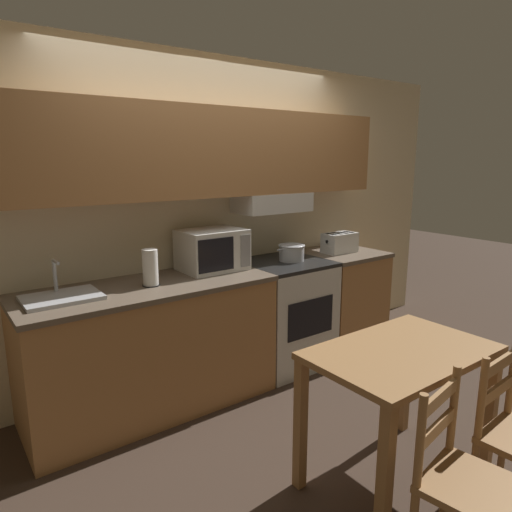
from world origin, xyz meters
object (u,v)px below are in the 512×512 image
object	(u,v)px
cooking_pot	(292,252)
microwave	(212,250)
toaster	(340,243)
chair_left_of_table	(465,484)
sink_basin	(61,297)
paper_towel_roll	(150,268)
dining_table	(400,373)
stove_range	(284,313)

from	to	relation	value
cooking_pot	microwave	size ratio (longest dim) A/B	0.63
toaster	chair_left_of_table	distance (m)	2.51
toaster	sink_basin	world-z (taller)	sink_basin
cooking_pot	chair_left_of_table	xyz separation A→B (m)	(-0.78, -2.03, -0.56)
toaster	sink_basin	xyz separation A→B (m)	(-2.42, 0.02, -0.07)
paper_towel_roll	cooking_pot	bearing A→B (deg)	0.80
paper_towel_roll	dining_table	size ratio (longest dim) A/B	0.25
stove_range	paper_towel_roll	size ratio (longest dim) A/B	3.63
stove_range	chair_left_of_table	world-z (taller)	stove_range
dining_table	microwave	bearing A→B (deg)	95.98
stove_range	dining_table	bearing A→B (deg)	-107.09
stove_range	microwave	size ratio (longest dim) A/B	1.89
toaster	cooking_pot	bearing A→B (deg)	179.74
cooking_pot	dining_table	xyz separation A→B (m)	(-0.53, -1.51, -0.34)
microwave	dining_table	xyz separation A→B (m)	(0.17, -1.63, -0.42)
cooking_pot	dining_table	size ratio (longest dim) A/B	0.31
cooking_pot	chair_left_of_table	world-z (taller)	cooking_pot
cooking_pot	dining_table	bearing A→B (deg)	-109.43
microwave	toaster	xyz separation A→B (m)	(1.28, -0.13, -0.07)
sink_basin	dining_table	bearing A→B (deg)	-49.22
toaster	paper_towel_roll	xyz separation A→B (m)	(-1.85, -0.02, 0.03)
chair_left_of_table	paper_towel_roll	bearing A→B (deg)	93.92
dining_table	sink_basin	bearing A→B (deg)	130.78
stove_range	microwave	xyz separation A→B (m)	(-0.64, 0.11, 0.61)
sink_basin	toaster	bearing A→B (deg)	-0.45
cooking_pot	toaster	distance (m)	0.58
stove_range	toaster	world-z (taller)	toaster
cooking_pot	dining_table	world-z (taller)	cooking_pot
paper_towel_roll	chair_left_of_table	world-z (taller)	paper_towel_roll
cooking_pot	paper_towel_roll	size ratio (longest dim) A/B	1.20
paper_towel_roll	chair_left_of_table	distance (m)	2.16
chair_left_of_table	dining_table	bearing A→B (deg)	54.55
toaster	paper_towel_roll	bearing A→B (deg)	-179.53
paper_towel_roll	chair_left_of_table	size ratio (longest dim) A/B	0.29
toaster	dining_table	bearing A→B (deg)	-126.39
cooking_pot	dining_table	distance (m)	1.63
microwave	toaster	size ratio (longest dim) A/B	1.46
stove_range	dining_table	distance (m)	1.60
sink_basin	paper_towel_roll	distance (m)	0.58
cooking_pot	sink_basin	xyz separation A→B (m)	(-1.85, 0.02, -0.06)
microwave	chair_left_of_table	size ratio (longest dim) A/B	0.56
stove_range	toaster	distance (m)	0.84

